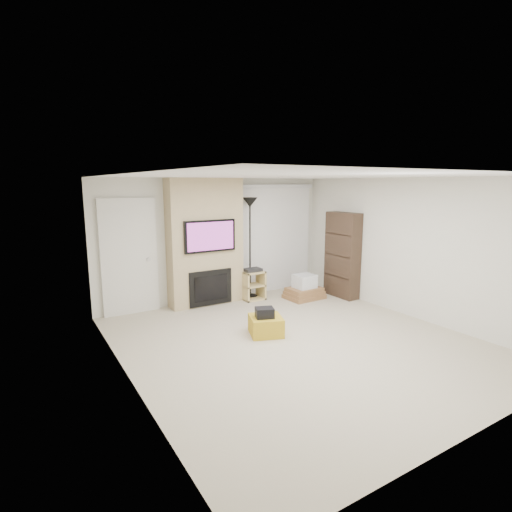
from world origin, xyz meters
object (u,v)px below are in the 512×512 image
ottoman (266,326)px  av_stand (253,283)px  box_stack (304,289)px  bookshelf (342,255)px  floor_lamp (250,219)px

ottoman → av_stand: (0.84, 1.82, 0.20)m
box_stack → bookshelf: bookshelf is taller
ottoman → floor_lamp: size_ratio=0.24×
av_stand → box_stack: 1.10m
av_stand → ottoman: bearing=-114.9°
av_stand → box_stack: size_ratio=0.85×
av_stand → bookshelf: (1.75, -0.79, 0.55)m
ottoman → box_stack: bearing=35.8°
av_stand → bookshelf: bearing=-24.4°
av_stand → bookshelf: size_ratio=0.37×
av_stand → floor_lamp: bearing=77.5°
ottoman → bookshelf: (2.59, 1.02, 0.75)m
ottoman → bookshelf: bookshelf is taller
floor_lamp → av_stand: size_ratio=3.20×
ottoman → av_stand: 2.01m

